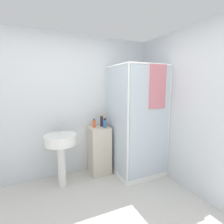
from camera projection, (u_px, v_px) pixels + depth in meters
wall_back at (63, 107)px, 3.09m from camera, size 6.40×0.06×2.50m
wall_right at (218, 115)px, 2.27m from camera, size 0.06×6.40×2.50m
shower_enclosure at (136, 144)px, 3.21m from camera, size 0.85×0.88×1.98m
vanity_cabinet at (99, 150)px, 3.25m from camera, size 0.36×0.41×0.88m
sink at (61, 146)px, 2.77m from camera, size 0.51×0.51×0.99m
soap_dispenser at (94, 124)px, 3.15m from camera, size 0.06×0.06×0.16m
shampoo_bottle_tall_black at (102, 121)px, 3.22m from camera, size 0.05×0.05×0.22m
shampoo_bottle_blue at (105, 123)px, 3.11m from camera, size 0.05×0.05×0.17m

